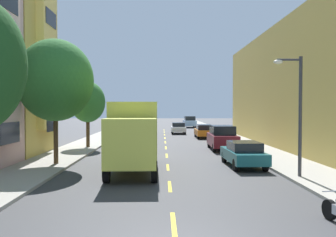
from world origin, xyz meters
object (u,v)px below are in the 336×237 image
object	(u,v)px
street_tree_second	(55,80)
parked_suv_burgundy	(222,137)
parked_sedan_teal	(244,153)
parked_wagon_orange	(204,131)
street_tree_third	(88,102)
parked_hatchback_silver	(137,124)
parked_suv_sky	(190,122)
parked_suv_charcoal	(122,132)
moving_white_sedan	(178,128)
street_lamp	(297,106)
delivery_box_truck	(134,132)
parked_sedan_champagne	(129,129)

from	to	relation	value
street_tree_second	parked_suv_burgundy	size ratio (longest dim) A/B	1.47
parked_sedan_teal	parked_wagon_orange	bearing A→B (deg)	89.84
street_tree_third	parked_hatchback_silver	world-z (taller)	street_tree_third
street_tree_second	parked_sedan_teal	bearing A→B (deg)	-2.29
parked_suv_sky	parked_suv_charcoal	bearing A→B (deg)	-108.22
moving_white_sedan	parked_suv_charcoal	bearing A→B (deg)	-118.28
street_tree_third	street_tree_second	bearing A→B (deg)	-90.00
street_lamp	delivery_box_truck	xyz separation A→B (m)	(-7.73, 2.65, -1.42)
street_tree_second	street_tree_third	distance (m)	9.13
parked_sedan_teal	street_tree_third	bearing A→B (deg)	138.39
parked_sedan_teal	parked_wagon_orange	distance (m)	19.85
street_tree_second	parked_sedan_champagne	size ratio (longest dim) A/B	1.57
delivery_box_truck	parked_suv_sky	world-z (taller)	delivery_box_truck
parked_hatchback_silver	street_tree_third	bearing A→B (deg)	-93.74
street_tree_third	street_lamp	distance (m)	18.03
parked_suv_burgundy	parked_hatchback_silver	distance (m)	32.41
delivery_box_truck	parked_sedan_teal	world-z (taller)	delivery_box_truck
street_lamp	moving_white_sedan	xyz separation A→B (m)	(-4.12, 30.49, -2.69)
parked_sedan_champagne	parked_suv_sky	xyz separation A→B (m)	(8.80, 17.48, 0.24)
parked_sedan_teal	parked_suv_charcoal	size ratio (longest dim) A/B	0.95
street_tree_second	street_tree_third	bearing A→B (deg)	90.00
parked_suv_sky	street_tree_third	bearing A→B (deg)	-108.41
parked_suv_sky	parked_hatchback_silver	size ratio (longest dim) A/B	1.21
delivery_box_truck	moving_white_sedan	bearing A→B (deg)	82.62
street_tree_second	parked_suv_charcoal	world-z (taller)	street_tree_second
parked_wagon_orange	parked_hatchback_silver	world-z (taller)	same
street_tree_third	parked_suv_burgundy	bearing A→B (deg)	-5.86
delivery_box_truck	parked_suv_charcoal	world-z (taller)	delivery_box_truck
parked_sedan_champagne	street_tree_third	bearing A→B (deg)	-97.67
parked_sedan_champagne	parked_hatchback_silver	size ratio (longest dim) A/B	1.13
parked_sedan_champagne	parked_hatchback_silver	world-z (taller)	parked_hatchback_silver
moving_white_sedan	parked_suv_burgundy	bearing A→B (deg)	-81.76
street_tree_third	parked_suv_burgundy	size ratio (longest dim) A/B	1.11
street_tree_second	parked_suv_charcoal	distance (m)	15.69
street_tree_second	parked_wagon_orange	xyz separation A→B (m)	(10.75, 19.42, -4.10)
street_tree_third	parked_suv_burgundy	distance (m)	11.29
parked_sedan_teal	parked_wagon_orange	xyz separation A→B (m)	(0.05, 19.85, 0.05)
street_lamp	delivery_box_truck	size ratio (longest dim) A/B	0.71
street_tree_third	moving_white_sedan	distance (m)	19.42
street_tree_third	parked_suv_burgundy	xyz separation A→B (m)	(10.87, -1.12, -2.82)
parked_suv_sky	parked_sedan_teal	bearing A→B (deg)	-90.19
parked_sedan_teal	parked_suv_sky	xyz separation A→B (m)	(0.14, 42.04, 0.24)
street_tree_third	street_lamp	xyz separation A→B (m)	(12.32, -13.16, -0.37)
parked_suv_charcoal	parked_suv_burgundy	bearing A→B (deg)	-38.95
street_tree_second	parked_suv_charcoal	xyz separation A→B (m)	(2.09, 15.05, -3.91)
street_lamp	delivery_box_truck	world-z (taller)	street_lamp
street_tree_second	parked_sedan_teal	world-z (taller)	street_tree_second
parked_suv_burgundy	parked_hatchback_silver	size ratio (longest dim) A/B	1.20
parked_wagon_orange	parked_suv_sky	xyz separation A→B (m)	(0.09, 22.19, 0.18)
delivery_box_truck	parked_suv_sky	bearing A→B (deg)	81.75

